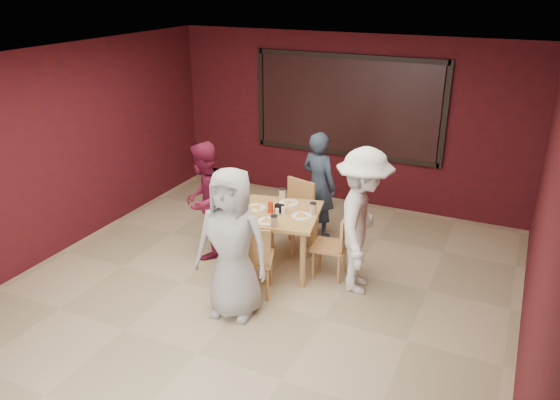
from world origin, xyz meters
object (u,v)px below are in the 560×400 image
at_px(chair_front, 253,256).
at_px(chair_back, 295,210).
at_px(diner_right, 362,221).
at_px(dining_table, 278,219).
at_px(diner_left, 205,201).
at_px(chair_left, 230,223).
at_px(chair_right, 335,243).
at_px(diner_front, 232,244).
at_px(diner_back, 319,185).

distance_m(chair_front, chair_back, 1.44).
bearing_deg(diner_right, dining_table, 78.45).
relative_size(dining_table, diner_left, 0.75).
xyz_separation_m(diner_left, diner_right, (2.19, 0.04, 0.10)).
bearing_deg(chair_back, diner_left, -143.09).
bearing_deg(chair_back, chair_front, -86.93).
relative_size(chair_left, chair_right, 0.91).
distance_m(chair_right, diner_left, 1.86).
bearing_deg(chair_back, diner_right, -31.10).
bearing_deg(diner_front, chair_back, 84.68).
bearing_deg(chair_back, chair_left, -142.38).
height_order(chair_left, diner_front, diner_front).
bearing_deg(dining_table, diner_front, -91.05).
xyz_separation_m(chair_left, diner_back, (0.90, 1.02, 0.35)).
distance_m(chair_back, diner_left, 1.28).
bearing_deg(chair_left, chair_right, -0.90).
xyz_separation_m(diner_back, diner_right, (1.01, -1.17, 0.11)).
height_order(dining_table, chair_left, dining_table).
height_order(chair_back, diner_back, diner_back).
bearing_deg(chair_left, diner_back, 48.51).
xyz_separation_m(diner_front, diner_left, (-1.04, 1.08, -0.07)).
bearing_deg(diner_left, dining_table, 80.79).
relative_size(dining_table, chair_left, 1.54).
relative_size(dining_table, chair_right, 1.40).
distance_m(chair_back, diner_front, 1.87).
bearing_deg(chair_front, diner_back, 87.07).
bearing_deg(chair_front, diner_right, 33.09).
bearing_deg(diner_right, chair_left, 75.59).
xyz_separation_m(chair_back, chair_left, (-0.73, -0.56, -0.11)).
height_order(chair_front, diner_back, diner_back).
height_order(chair_front, diner_front, diner_front).
height_order(chair_back, chair_left, chair_back).
bearing_deg(diner_back, chair_left, 66.66).
relative_size(dining_table, diner_back, 0.75).
relative_size(dining_table, chair_front, 1.27).
bearing_deg(diner_left, chair_back, 113.72).
bearing_deg(dining_table, chair_front, -88.67).
relative_size(chair_front, diner_left, 0.59).
distance_m(diner_front, diner_left, 1.51).
xyz_separation_m(diner_front, diner_back, (0.14, 2.30, -0.08)).
height_order(diner_front, diner_left, diner_front).
xyz_separation_m(dining_table, diner_front, (-0.02, -1.16, 0.18)).
distance_m(chair_left, chair_right, 1.55).
distance_m(chair_left, diner_right, 1.97).
bearing_deg(chair_right, diner_right, -18.82).
relative_size(chair_right, diner_left, 0.53).
xyz_separation_m(diner_back, diner_left, (-1.18, -1.22, 0.01)).
distance_m(chair_front, diner_front, 0.53).
distance_m(chair_back, diner_back, 0.55).
relative_size(chair_back, diner_right, 0.54).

